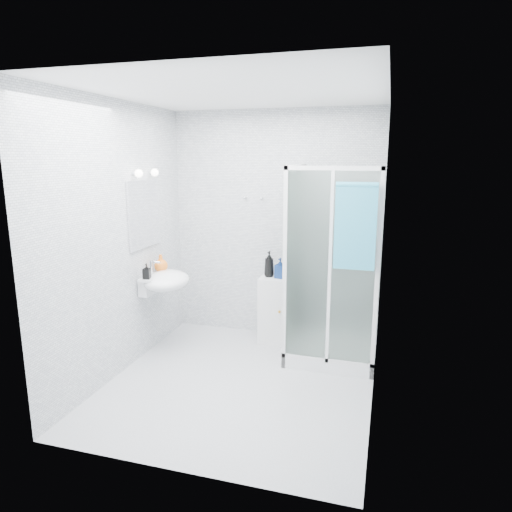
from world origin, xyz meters
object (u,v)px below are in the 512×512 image
(wall_basin, at_px, (165,281))
(soap_dispenser_orange, at_px, (161,263))
(shower_enclosure, at_px, (324,317))
(hand_towel, at_px, (355,224))
(storage_cabinet, at_px, (274,310))
(shampoo_bottle_a, at_px, (269,264))
(shampoo_bottle_b, at_px, (280,268))
(soap_dispenser_black, at_px, (147,271))

(wall_basin, distance_m, soap_dispenser_orange, 0.23)
(shower_enclosure, xyz_separation_m, wall_basin, (-1.66, -0.32, 0.35))
(hand_towel, bearing_deg, shower_enclosure, 126.72)
(storage_cabinet, bearing_deg, shampoo_bottle_a, 163.01)
(shampoo_bottle_b, xyz_separation_m, soap_dispenser_black, (-1.21, -0.79, 0.07))
(shower_enclosure, xyz_separation_m, shampoo_bottle_b, (-0.54, 0.29, 0.42))
(shampoo_bottle_a, xyz_separation_m, shampoo_bottle_b, (0.13, -0.02, -0.03))
(soap_dispenser_orange, xyz_separation_m, soap_dispenser_black, (0.01, -0.32, -0.01))
(wall_basin, relative_size, shampoo_bottle_a, 1.93)
(storage_cabinet, relative_size, hand_towel, 0.97)
(shower_enclosure, distance_m, shampoo_bottle_a, 0.87)
(hand_towel, relative_size, shampoo_bottle_a, 2.70)
(shampoo_bottle_a, bearing_deg, shampoo_bottle_b, -9.59)
(wall_basin, relative_size, shampoo_bottle_b, 2.49)
(shampoo_bottle_a, bearing_deg, hand_towel, -36.07)
(shower_enclosure, distance_m, hand_towel, 1.16)
(wall_basin, bearing_deg, soap_dispenser_black, -116.91)
(hand_towel, distance_m, shampoo_bottle_b, 1.25)
(storage_cabinet, bearing_deg, soap_dispenser_black, -145.75)
(shower_enclosure, relative_size, shampoo_bottle_a, 6.89)
(storage_cabinet, relative_size, soap_dispenser_black, 4.79)
(shampoo_bottle_b, bearing_deg, soap_dispenser_black, -146.70)
(storage_cabinet, distance_m, soap_dispenser_black, 1.50)
(wall_basin, height_order, shampoo_bottle_a, shampoo_bottle_a)
(soap_dispenser_black, bearing_deg, storage_cabinet, 34.89)
(wall_basin, xyz_separation_m, soap_dispenser_black, (-0.10, -0.19, 0.15))
(storage_cabinet, relative_size, soap_dispenser_orange, 4.04)
(hand_towel, bearing_deg, soap_dispenser_orange, 174.05)
(shower_enclosure, relative_size, storage_cabinet, 2.64)
(wall_basin, distance_m, shampoo_bottle_a, 1.17)
(wall_basin, height_order, soap_dispenser_black, soap_dispenser_black)
(hand_towel, distance_m, shampoo_bottle_a, 1.34)
(shower_enclosure, xyz_separation_m, storage_cabinet, (-0.61, 0.29, -0.07))
(shampoo_bottle_b, height_order, soap_dispenser_orange, soap_dispenser_orange)
(soap_dispenser_orange, relative_size, soap_dispenser_black, 1.19)
(hand_towel, xyz_separation_m, shampoo_bottle_b, (-0.84, 0.69, -0.62))
(wall_basin, xyz_separation_m, soap_dispenser_orange, (-0.10, 0.13, 0.16))
(shampoo_bottle_b, bearing_deg, shampoo_bottle_a, 170.41)
(soap_dispenser_black, bearing_deg, wall_basin, 63.09)
(shower_enclosure, xyz_separation_m, hand_towel, (0.30, -0.40, 1.04))
(shampoo_bottle_b, bearing_deg, hand_towel, -39.23)
(soap_dispenser_orange, bearing_deg, wall_basin, -51.35)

